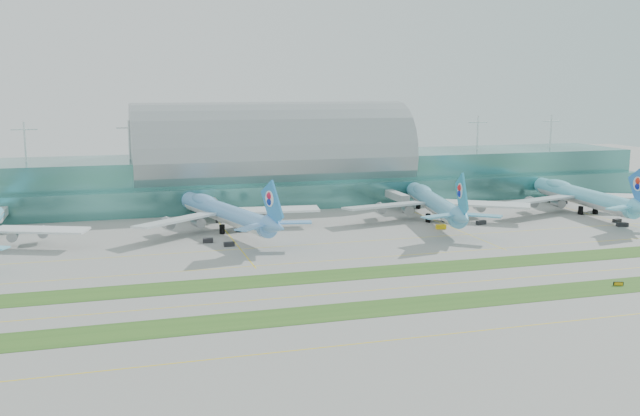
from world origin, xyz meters
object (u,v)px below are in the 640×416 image
object	(u,v)px
airliner_c	(434,202)
taxiway_sign_east	(618,284)
airliner_b	(225,212)
terminal	(273,169)
airliner_d	(582,195)

from	to	relation	value
airliner_c	taxiway_sign_east	bearing A→B (deg)	-75.34
airliner_b	taxiway_sign_east	xyz separation A→B (m)	(85.01, -97.79, -6.21)
terminal	airliner_b	bearing A→B (deg)	-117.30
airliner_b	airliner_d	bearing A→B (deg)	-17.39
terminal	taxiway_sign_east	bearing A→B (deg)	-70.76
airliner_b	airliner_d	size ratio (longest dim) A/B	0.96
airliner_b	airliner_c	distance (m)	78.90
airliner_d	airliner_c	bearing A→B (deg)	-176.70
airliner_b	airliner_c	xyz separation A→B (m)	(78.88, -2.05, 0.15)
airliner_b	terminal	bearing A→B (deg)	46.76
airliner_c	airliner_d	distance (m)	64.20
airliner_d	taxiway_sign_east	world-z (taller)	airliner_d
taxiway_sign_east	airliner_b	bearing A→B (deg)	150.46
terminal	airliner_d	xyz separation A→B (m)	(112.69, -62.46, -7.36)
airliner_b	taxiway_sign_east	world-z (taller)	airliner_b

